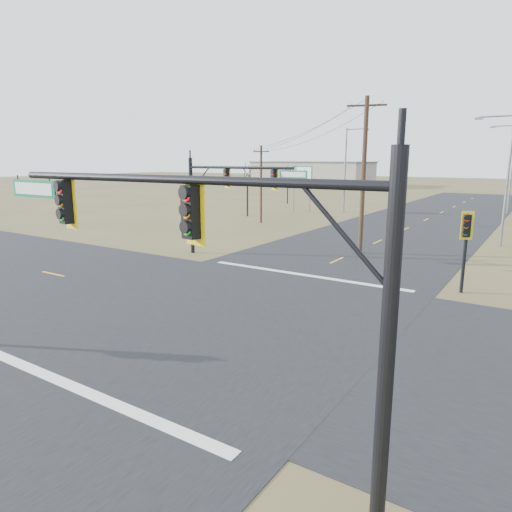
{
  "coord_description": "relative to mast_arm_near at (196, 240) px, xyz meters",
  "views": [
    {
      "loc": [
        11.14,
        -14.63,
        6.35
      ],
      "look_at": [
        0.99,
        1.0,
        2.38
      ],
      "focal_mm": 32.0,
      "sensor_mm": 36.0,
      "label": 1
    }
  ],
  "objects": [
    {
      "name": "ground",
      "position": [
        -5.32,
        7.83,
        -4.79
      ],
      "size": [
        320.0,
        320.0,
        0.0
      ],
      "primitive_type": "plane",
      "color": "brown",
      "rests_on": "ground"
    },
    {
      "name": "road_ew",
      "position": [
        -5.32,
        7.83,
        -4.78
      ],
      "size": [
        160.0,
        14.0,
        0.02
      ],
      "primitive_type": "cube",
      "color": "black",
      "rests_on": "ground"
    },
    {
      "name": "road_ns",
      "position": [
        -5.32,
        7.83,
        -4.78
      ],
      "size": [
        14.0,
        160.0,
        0.02
      ],
      "primitive_type": "cube",
      "color": "black",
      "rests_on": "ground"
    },
    {
      "name": "stop_bar_near",
      "position": [
        -5.32,
        0.33,
        -4.76
      ],
      "size": [
        12.0,
        0.4,
        0.01
      ],
      "primitive_type": "cube",
      "color": "silver",
      "rests_on": "road_ns"
    },
    {
      "name": "stop_bar_far",
      "position": [
        -5.32,
        15.33,
        -4.76
      ],
      "size": [
        12.0,
        0.4,
        0.01
      ],
      "primitive_type": "cube",
      "color": "silver",
      "rests_on": "road_ns"
    },
    {
      "name": "mast_arm_near",
      "position": [
        0.0,
        0.0,
        0.0
      ],
      "size": [
        10.33,
        0.49,
        6.55
      ],
      "rotation": [
        0.0,
        0.0,
        -0.17
      ],
      "color": "black",
      "rests_on": "ground"
    },
    {
      "name": "mast_arm_far",
      "position": [
        -11.57,
        16.8,
        -0.12
      ],
      "size": [
        8.83,
        0.56,
        6.44
      ],
      "rotation": [
        0.0,
        0.0,
        -0.33
      ],
      "color": "black",
      "rests_on": "ground"
    },
    {
      "name": "pedestal_signal_ne",
      "position": [
        2.58,
        16.36,
        -1.83
      ],
      "size": [
        0.67,
        0.59,
        4.0
      ],
      "rotation": [
        0.0,
        0.0,
        0.41
      ],
      "color": "black",
      "rests_on": "ground"
    },
    {
      "name": "utility_pole_near",
      "position": [
        -4.91,
        22.82,
        0.55
      ],
      "size": [
        2.45,
        0.86,
        10.34
      ],
      "rotation": [
        0.0,
        0.0,
        0.3
      ],
      "color": "#412B1C",
      "rests_on": "ground"
    },
    {
      "name": "utility_pole_far",
      "position": [
        -18.97,
        32.29,
        -0.72
      ],
      "size": [
        1.88,
        0.22,
        7.7
      ],
      "rotation": [
        0.0,
        0.0,
        -0.04
      ],
      "color": "#412B1C",
      "rests_on": "ground"
    },
    {
      "name": "highway_sign",
      "position": [
        -20.1,
        43.39,
        -0.82
      ],
      "size": [
        2.94,
        0.53,
        5.55
      ],
      "rotation": [
        0.0,
        0.0,
        -0.15
      ],
      "color": "slate",
      "rests_on": "ground"
    },
    {
      "name": "streetlight_a",
      "position": [
        2.71,
        31.12,
        0.58
      ],
      "size": [
        2.66,
        0.26,
        9.56
      ],
      "rotation": [
        0.0,
        0.0,
        -0.04
      ],
      "color": "slate",
      "rests_on": "ground"
    },
    {
      "name": "streetlight_b",
      "position": [
        1.17,
        55.03,
        1.02
      ],
      "size": [
        2.88,
        0.32,
        10.35
      ],
      "rotation": [
        0.0,
        0.0,
        -0.11
      ],
      "color": "slate",
      "rests_on": "ground"
    },
    {
      "name": "streetlight_c",
      "position": [
        -15.19,
        45.45,
        0.82
      ],
      "size": [
        2.8,
        0.42,
        9.98
      ],
      "rotation": [
        0.0,
        0.0,
        -0.34
      ],
      "color": "slate",
      "rests_on": "ground"
    },
    {
      "name": "bare_tree_a",
      "position": [
        -23.13,
        35.99,
        0.18
      ],
      "size": [
        3.39,
        3.39,
        6.28
      ],
      "rotation": [
        0.0,
        0.0,
        0.42
      ],
      "color": "black",
      "rests_on": "ground"
    },
    {
      "name": "bare_tree_b",
      "position": [
        -26.63,
        51.57,
        -0.11
      ],
      "size": [
        2.47,
        2.47,
        5.85
      ],
      "rotation": [
        0.0,
        0.0,
        -0.08
      ],
      "color": "black",
      "rests_on": "ground"
    },
    {
      "name": "warehouse_left",
      "position": [
        -45.32,
        97.83,
        -2.04
      ],
      "size": [
        28.0,
        14.0,
        5.5
      ],
      "primitive_type": "cube",
      "color": "#9E978C",
      "rests_on": "ground"
    }
  ]
}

